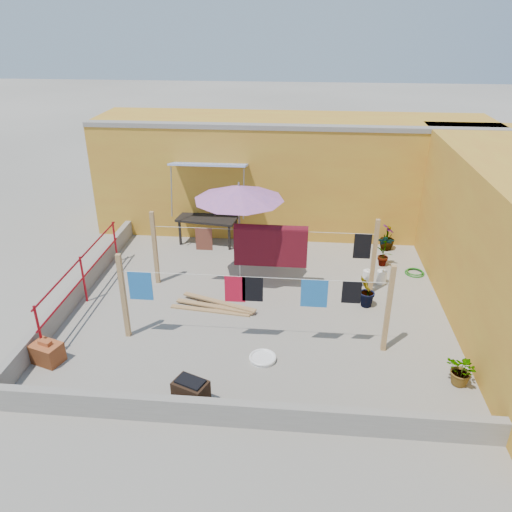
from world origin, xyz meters
name	(u,v)px	position (x,y,z in m)	size (l,w,h in m)	color
ground	(259,305)	(0.00, 0.00, 0.00)	(80.00, 80.00, 0.00)	#9E998E
wall_back	(291,174)	(0.50, 4.69, 1.61)	(11.00, 3.27, 3.21)	gold
parapet_front	(239,414)	(0.00, -3.58, 0.22)	(8.30, 0.16, 0.44)	gray
parapet_left	(80,288)	(-4.08, 0.00, 0.22)	(0.16, 7.30, 0.44)	gray
red_railing	(82,273)	(-3.85, -0.20, 0.72)	(0.05, 4.20, 1.10)	maroon
clothesline_rig	(268,252)	(0.15, 0.53, 1.04)	(5.09, 2.35, 1.80)	tan
patio_umbrella	(239,193)	(-0.56, 1.09, 2.20)	(2.62, 2.62, 2.45)	gray
outdoor_table	(208,220)	(-1.71, 3.20, 0.68)	(1.71, 1.02, 0.76)	black
brick_stack	(47,353)	(-3.70, -2.35, 0.20)	(0.62, 0.53, 0.46)	#B35629
lumber_pile	(215,306)	(-0.95, -0.24, 0.06)	(1.90, 0.76, 0.11)	tan
brazier	(191,393)	(-0.84, -3.20, 0.24)	(0.64, 0.54, 0.49)	black
white_basin	(263,358)	(0.23, -1.94, 0.05)	(0.51, 0.51, 0.09)	white
water_jug_a	(367,276)	(2.48, 1.31, 0.15)	(0.21, 0.21, 0.33)	white
water_jug_b	(382,277)	(2.81, 1.26, 0.16)	(0.24, 0.24, 0.37)	white
green_hose	(415,272)	(3.70, 1.82, 0.03)	(0.48, 0.48, 0.07)	#1A6817
plant_back_a	(272,247)	(0.13, 2.28, 0.36)	(0.64, 0.56, 0.71)	#185317
plant_back_b	(387,237)	(3.19, 3.20, 0.36)	(0.40, 0.40, 0.71)	#185317
plant_right_a	(384,250)	(2.97, 2.21, 0.43)	(0.45, 0.30, 0.85)	#185317
plant_right_b	(367,292)	(2.33, 0.14, 0.38)	(0.42, 0.34, 0.77)	#185317
plant_right_c	(463,371)	(3.70, -2.29, 0.29)	(0.53, 0.46, 0.59)	#185317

